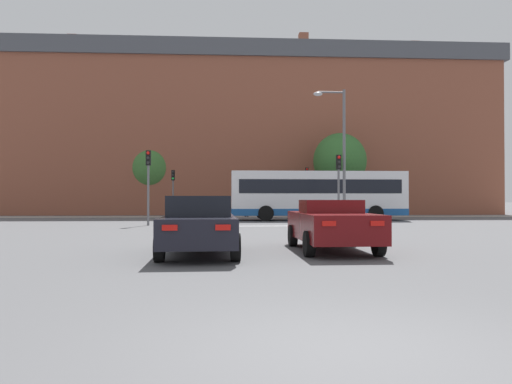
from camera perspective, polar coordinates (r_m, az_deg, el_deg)
name	(u,v)px	position (r m, az deg, el deg)	size (l,w,h in m)	color
ground_plane	(352,353)	(4.89, 10.93, -17.62)	(400.00, 400.00, 0.00)	#545456
stop_line_strip	(248,226)	(26.07, -0.91, -3.91)	(7.49, 0.30, 0.01)	silver
far_pavement	(240,217)	(40.05, -1.80, -2.82)	(68.32, 2.50, 0.01)	#A09B91
brick_civic_building	(250,134)	(49.52, -0.72, 6.62)	(46.51, 11.51, 17.71)	brown
car_saloon_left	(199,225)	(12.69, -6.50, -3.75)	(2.02, 4.53, 1.49)	black
car_roadster_right	(331,225)	(13.81, 8.61, -3.70)	(1.99, 4.52, 1.39)	#600C0F
bus_crossing_lead	(318,194)	(33.39, 7.05, -0.25)	(11.47, 2.68, 3.23)	silver
traffic_light_far_right	(307,183)	(40.25, 5.83, 0.98)	(0.26, 0.31, 3.95)	slate
traffic_light_near_left	(148,175)	(27.34, -12.21, 1.93)	(0.26, 0.31, 4.02)	slate
traffic_light_far_left	(173,185)	(39.25, -9.46, 0.77)	(0.26, 0.31, 3.66)	slate
traffic_light_near_right	(339,177)	(27.60, 9.43, 1.66)	(0.26, 0.31, 3.84)	slate
street_lamp_junction	(339,143)	(27.76, 9.48, 5.53)	(1.78, 0.36, 7.41)	slate
pedestrian_waiting	(335,203)	(40.20, 9.07, -1.26)	(0.26, 0.41, 1.84)	black
pedestrian_walking_east	(311,204)	(40.60, 6.35, -1.42)	(0.45, 0.40, 1.68)	brown
pedestrian_walking_west	(247,205)	(39.35, -1.08, -1.46)	(0.43, 0.27, 1.66)	black
tree_by_building	(340,161)	(41.51, 9.55, 3.51)	(4.34, 4.34, 6.83)	#4C3823
tree_kerbside	(152,169)	(45.76, -11.79, 2.60)	(4.44, 4.44, 6.46)	#4C3823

